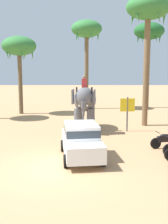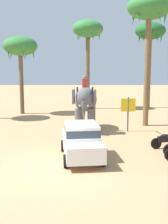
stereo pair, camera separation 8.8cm
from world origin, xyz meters
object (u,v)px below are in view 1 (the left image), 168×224
(palm_tree_left_of_road, at_px, (20,48))
(car_sedan_foreground, at_px, (82,139))
(elephant_with_mahout, at_px, (85,102))
(palm_tree_near_hut, at_px, (150,34))
(palm_tree_leaning_seaward, at_px, (87,32))
(motorcycle_end_of_row, at_px, (166,140))
(palm_tree_far_back, at_px, (149,12))
(signboard_yellow, at_px, (128,107))

(palm_tree_left_of_road, bearing_deg, car_sedan_foreground, -66.61)
(car_sedan_foreground, xyz_separation_m, elephant_with_mahout, (0.18, 6.54, 1.06))
(palm_tree_near_hut, relative_size, palm_tree_left_of_road, 1.25)
(elephant_with_mahout, height_order, palm_tree_leaning_seaward, palm_tree_leaning_seaward)
(motorcycle_end_of_row, bearing_deg, car_sedan_foreground, -159.77)
(car_sedan_foreground, distance_m, elephant_with_mahout, 6.63)
(motorcycle_end_of_row, height_order, palm_tree_near_hut, palm_tree_near_hut)
(palm_tree_near_hut, bearing_deg, motorcycle_end_of_row, -98.49)
(palm_tree_left_of_road, distance_m, palm_tree_far_back, 12.28)
(palm_tree_left_of_road, height_order, palm_tree_leaning_seaward, palm_tree_leaning_seaward)
(signboard_yellow, bearing_deg, car_sedan_foreground, -117.77)
(palm_tree_leaning_seaward, distance_m, signboard_yellow, 13.10)
(elephant_with_mahout, height_order, signboard_yellow, elephant_with_mahout)
(car_sedan_foreground, relative_size, palm_tree_leaning_seaward, 0.46)
(elephant_with_mahout, xyz_separation_m, signboard_yellow, (2.94, -0.60, -0.30))
(palm_tree_far_back, bearing_deg, palm_tree_near_hut, 76.97)
(palm_tree_left_of_road, relative_size, signboard_yellow, 3.03)
(motorcycle_end_of_row, bearing_deg, elephant_with_mahout, 132.72)
(car_sedan_foreground, relative_size, elephant_with_mahout, 1.09)
(car_sedan_foreground, xyz_separation_m, palm_tree_far_back, (4.77, 7.98, 7.44))
(palm_tree_near_hut, relative_size, palm_tree_far_back, 0.95)
(palm_tree_leaning_seaward, bearing_deg, palm_tree_far_back, -64.30)
(palm_tree_leaning_seaward, bearing_deg, palm_tree_left_of_road, -151.56)
(car_sedan_foreground, distance_m, motorcycle_end_of_row, 4.97)
(palm_tree_near_hut, bearing_deg, palm_tree_left_of_road, -162.46)
(palm_tree_near_hut, height_order, palm_tree_far_back, palm_tree_far_back)
(palm_tree_left_of_road, relative_size, palm_tree_far_back, 0.76)
(palm_tree_near_hut, bearing_deg, car_sedan_foreground, -111.62)
(motorcycle_end_of_row, bearing_deg, palm_tree_far_back, 88.79)
(palm_tree_near_hut, xyz_separation_m, palm_tree_far_back, (-2.26, -9.76, 0.46))
(signboard_yellow, bearing_deg, motorcycle_end_of_row, -70.28)
(motorcycle_end_of_row, xyz_separation_m, palm_tree_leaning_seaward, (-4.24, 15.35, 7.58))
(car_sedan_foreground, relative_size, palm_tree_near_hut, 0.47)
(palm_tree_near_hut, relative_size, signboard_yellow, 3.80)
(palm_tree_near_hut, height_order, palm_tree_leaning_seaward, palm_tree_leaning_seaward)
(elephant_with_mahout, distance_m, motorcycle_end_of_row, 6.75)
(elephant_with_mahout, distance_m, signboard_yellow, 3.02)
(elephant_with_mahout, bearing_deg, motorcycle_end_of_row, -47.28)
(palm_tree_far_back, relative_size, signboard_yellow, 4.01)
(palm_tree_leaning_seaward, height_order, signboard_yellow, palm_tree_leaning_seaward)
(motorcycle_end_of_row, height_order, palm_tree_left_of_road, palm_tree_left_of_road)
(palm_tree_left_of_road, bearing_deg, motorcycle_end_of_row, -48.54)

